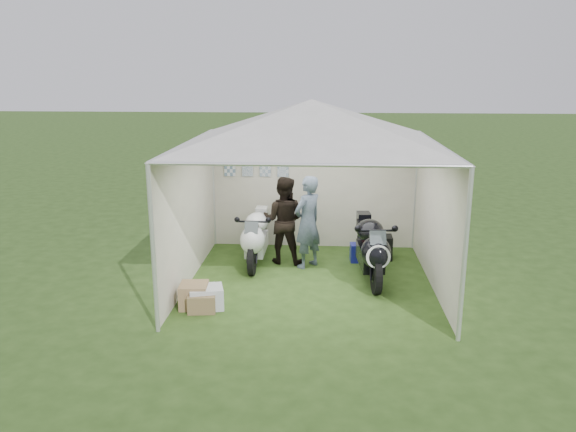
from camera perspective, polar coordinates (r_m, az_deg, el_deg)
name	(u,v)px	position (r m, az deg, el deg)	size (l,w,h in m)	color
ground	(310,281)	(9.48, 2.23, -6.65)	(80.00, 80.00, 0.00)	#274015
canopy_tent	(311,127)	(8.91, 2.40, 9.06)	(5.66, 5.66, 3.00)	silver
motorcycle_white	(256,236)	(10.16, -3.25, -2.04)	(0.44, 1.93, 0.95)	black
motorcycle_black	(371,247)	(9.47, 8.42, -3.13)	(0.56, 2.10, 1.03)	black
paddock_stand	(362,253)	(10.49, 7.56, -3.70)	(0.44, 0.28, 0.33)	#2328CC
person_dark_jacket	(284,220)	(10.18, -0.46, -0.42)	(0.78, 0.60, 1.60)	black
person_blue_jacket	(308,222)	(9.93, 2.01, -0.62)	(0.61, 0.40, 1.66)	slate
equipment_box	(380,247)	(10.67, 9.31, -3.14)	(0.44, 0.35, 0.44)	black
crate_0	(206,298)	(8.49, -8.30, -8.20)	(0.49, 0.38, 0.33)	silver
crate_1	(194,295)	(8.54, -9.52, -7.97)	(0.41, 0.41, 0.36)	olive
crate_2	(205,293)	(8.79, -8.41, -7.71)	(0.32, 0.27, 0.23)	silver
crate_3	(202,303)	(8.39, -8.74, -8.72)	(0.40, 0.29, 0.27)	brown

